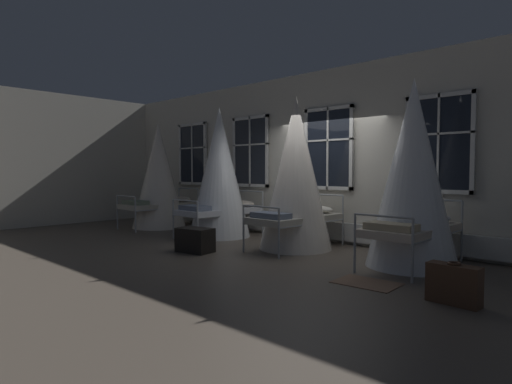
% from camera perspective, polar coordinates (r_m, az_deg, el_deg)
% --- Properties ---
extents(ground, '(25.67, 25.67, 0.00)m').
position_cam_1_polar(ground, '(8.25, 5.75, -7.41)').
color(ground, brown).
extents(back_wall_with_windows, '(13.84, 0.10, 3.55)m').
position_cam_1_polar(back_wall_with_windows, '(9.00, 9.97, 4.77)').
color(back_wall_with_windows, beige).
rests_on(back_wall_with_windows, ground).
extents(end_wall_left, '(0.10, 6.60, 3.55)m').
position_cam_1_polar(end_wall_left, '(12.75, -25.33, 3.97)').
color(end_wall_left, beige).
rests_on(end_wall_left, ground).
extents(window_bank, '(10.04, 0.10, 2.70)m').
position_cam_1_polar(window_bank, '(8.91, 9.51, 0.10)').
color(window_bank, black).
rests_on(window_bank, ground).
extents(cot_first, '(1.37, 1.93, 2.69)m').
position_cam_1_polar(cot_first, '(11.33, -12.84, 1.96)').
color(cot_first, '#9EA3A8').
rests_on(cot_first, ground).
extents(cot_second, '(1.37, 1.95, 2.88)m').
position_cam_1_polar(cot_second, '(9.55, -4.89, 2.42)').
color(cot_second, '#9EA3A8').
rests_on(cot_second, ground).
extents(cot_third, '(1.37, 1.95, 2.87)m').
position_cam_1_polar(cot_third, '(8.05, 5.32, 2.31)').
color(cot_third, '#9EA3A8').
rests_on(cot_third, ground).
extents(cot_fourth, '(1.37, 1.93, 2.87)m').
position_cam_1_polar(cot_fourth, '(6.92, 20.17, 2.06)').
color(cot_fourth, '#9EA3A8').
rests_on(cot_fourth, ground).
extents(rug_fourth, '(0.83, 0.60, 0.01)m').
position_cam_1_polar(rug_fourth, '(5.88, 14.54, -11.67)').
color(rug_fourth, brown).
rests_on(rug_fourth, ground).
extents(suitcase_dark, '(0.57, 0.25, 0.47)m').
position_cam_1_polar(suitcase_dark, '(5.28, 24.87, -11.09)').
color(suitcase_dark, '#472D1E').
rests_on(suitcase_dark, ground).
extents(travel_trunk, '(0.70, 0.50, 0.44)m').
position_cam_1_polar(travel_trunk, '(7.84, -8.13, -6.36)').
color(travel_trunk, black).
rests_on(travel_trunk, ground).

